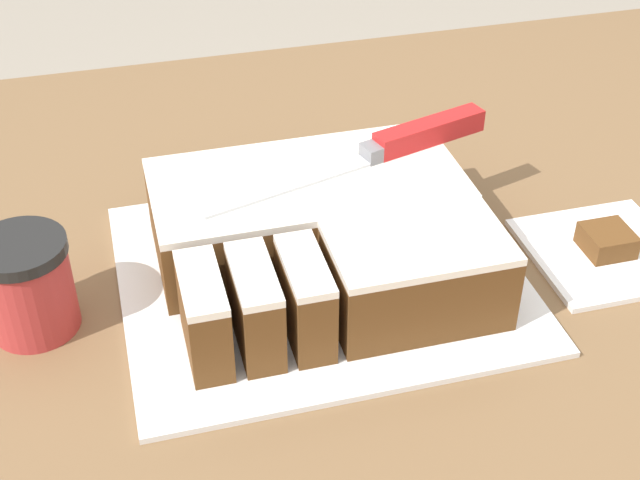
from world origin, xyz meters
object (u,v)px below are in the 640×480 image
object	(u,v)px
cake_board	(320,276)
cake	(324,236)
knife	(406,140)
brownie	(605,239)
coffee_cup	(28,285)

from	to	relation	value
cake_board	cake	bearing A→B (deg)	39.72
knife	brownie	size ratio (longest dim) A/B	6.74
cake	coffee_cup	distance (m)	0.26
cake_board	knife	world-z (taller)	knife
cake	coffee_cup	xyz separation A→B (m)	(-0.26, -0.00, 0.00)
cake	coffee_cup	size ratio (longest dim) A/B	3.21
cake	coffee_cup	bearing A→B (deg)	-179.17
knife	brownie	world-z (taller)	knife
cake	brownie	bearing A→B (deg)	-7.88
brownie	cake_board	bearing A→B (deg)	173.16
cake	brownie	xyz separation A→B (m)	(0.27, -0.04, -0.03)
knife	coffee_cup	bearing A→B (deg)	-4.82
cake_board	knife	distance (m)	0.16
cake_board	coffee_cup	distance (m)	0.26
cake_board	brownie	xyz separation A→B (m)	(0.28, -0.03, 0.01)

